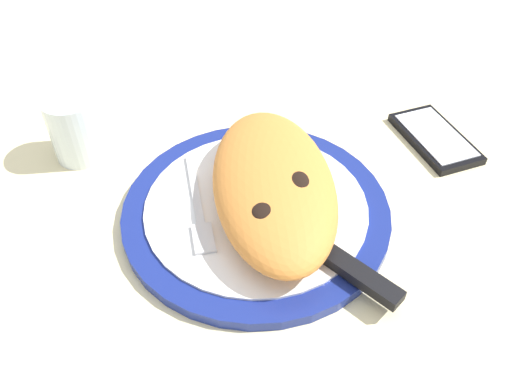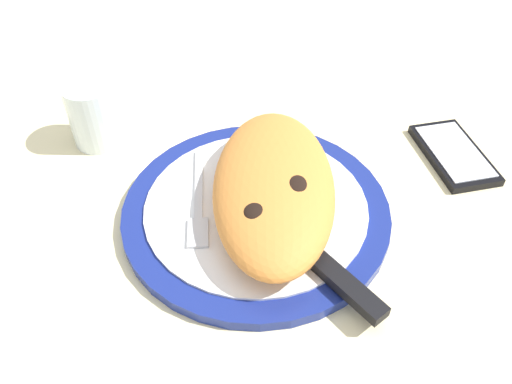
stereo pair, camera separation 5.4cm
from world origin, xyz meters
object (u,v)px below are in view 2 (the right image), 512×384
calzone (274,183)px  fork (198,205)px  plate (256,210)px  smartphone (454,154)px  knife (322,265)px  water_glass (95,118)px

calzone → fork: size_ratio=1.67×
plate → smartphone: 26.91cm
fork → smartphone: 32.97cm
knife → smartphone: bearing=134.0°
calzone → fork: (0.40, -8.26, -2.68)cm
plate → calzone: bearing=101.6°
fork → smartphone: size_ratio=1.14×
knife → fork: bearing=-125.1°
knife → smartphone: size_ratio=1.42×
calzone → plate: bearing=-78.4°
water_glass → knife: bearing=49.0°
knife → calzone: bearing=-154.7°
fork → water_glass: bearing=-135.7°
plate → calzone: 4.21cm
knife → smartphone: knife is taller
plate → knife: knife is taller
plate → water_glass: size_ratio=3.60×
calzone → water_glass: size_ratio=3.11×
smartphone → water_glass: bearing=-95.9°
fork → plate: bearing=90.1°
fork → water_glass: 19.79cm
fork → calzone: bearing=92.8°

